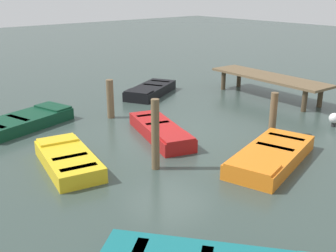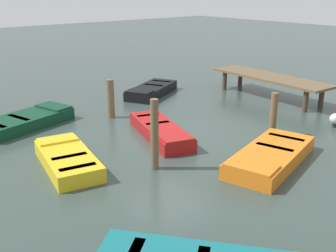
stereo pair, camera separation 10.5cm
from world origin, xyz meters
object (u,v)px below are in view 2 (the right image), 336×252
at_px(dock_segment, 270,79).
at_px(rowboat_red, 161,131).
at_px(rowboat_orange, 270,156).
at_px(mooring_piling_near_left, 273,114).
at_px(rowboat_black, 151,90).
at_px(rowboat_dark_green, 26,120).
at_px(rowboat_yellow, 68,159).
at_px(mooring_piling_far_right, 111,99).
at_px(marker_buoy, 335,119).
at_px(mooring_piling_mid_right, 155,135).

bearing_deg(dock_segment, rowboat_red, -79.96).
bearing_deg(rowboat_orange, mooring_piling_near_left, -160.17).
height_order(dock_segment, rowboat_black, dock_segment).
xyz_separation_m(rowboat_dark_green, rowboat_yellow, (3.95, -0.42, 0.00)).
distance_m(rowboat_red, rowboat_yellow, 3.32).
height_order(dock_segment, mooring_piling_near_left, mooring_piling_near_left).
xyz_separation_m(rowboat_black, mooring_piling_far_right, (1.65, -3.12, 0.49)).
distance_m(rowboat_dark_green, mooring_piling_near_left, 8.30).
height_order(mooring_piling_near_left, mooring_piling_far_right, mooring_piling_far_right).
distance_m(rowboat_red, marker_buoy, 6.02).
xyz_separation_m(rowboat_yellow, marker_buoy, (2.85, 8.52, 0.07)).
xyz_separation_m(rowboat_orange, mooring_piling_mid_right, (-1.76, -2.60, 0.74)).
relative_size(dock_segment, mooring_piling_near_left, 3.94).
height_order(rowboat_black, mooring_piling_far_right, mooring_piling_far_right).
bearing_deg(mooring_piling_mid_right, rowboat_yellow, -132.36).
relative_size(rowboat_red, mooring_piling_far_right, 2.44).
bearing_deg(rowboat_yellow, marker_buoy, -96.98).
bearing_deg(mooring_piling_mid_right, mooring_piling_far_right, 161.59).
bearing_deg(mooring_piling_mid_right, mooring_piling_near_left, 84.74).
distance_m(rowboat_yellow, mooring_piling_far_right, 4.39).
distance_m(dock_segment, rowboat_black, 5.14).
height_order(rowboat_dark_green, marker_buoy, marker_buoy).
bearing_deg(rowboat_red, mooring_piling_far_right, -160.35).
distance_m(rowboat_orange, mooring_piling_far_right, 6.38).
xyz_separation_m(rowboat_yellow, mooring_piling_far_right, (-2.94, 3.22, 0.49)).
bearing_deg(rowboat_orange, rowboat_yellow, -53.26).
relative_size(rowboat_yellow, mooring_piling_far_right, 2.06).
distance_m(rowboat_red, mooring_piling_far_right, 2.81).
bearing_deg(rowboat_yellow, mooring_piling_far_right, -36.07).
distance_m(rowboat_dark_green, marker_buoy, 10.58).
height_order(dock_segment, rowboat_orange, dock_segment).
distance_m(rowboat_black, mooring_piling_near_left, 6.59).
relative_size(rowboat_yellow, mooring_piling_mid_right, 1.53).
distance_m(rowboat_orange, rowboat_black, 8.17).
relative_size(rowboat_dark_green, rowboat_yellow, 1.18).
distance_m(rowboat_black, mooring_piling_mid_right, 7.74).
distance_m(rowboat_orange, mooring_piling_mid_right, 3.22).
bearing_deg(dock_segment, mooring_piling_mid_right, -69.64).
relative_size(mooring_piling_far_right, marker_buoy, 2.95).
relative_size(rowboat_red, rowboat_black, 1.06).
xyz_separation_m(rowboat_dark_green, marker_buoy, (6.80, 8.10, 0.07)).
relative_size(rowboat_dark_green, marker_buoy, 7.19).
height_order(dock_segment, rowboat_yellow, dock_segment).
height_order(rowboat_black, mooring_piling_mid_right, mooring_piling_mid_right).
height_order(dock_segment, mooring_piling_far_right, mooring_piling_far_right).
bearing_deg(rowboat_black, dock_segment, 107.64).
bearing_deg(mooring_piling_mid_right, dock_segment, 107.18).
relative_size(rowboat_dark_green, mooring_piling_mid_right, 1.81).
distance_m(rowboat_yellow, mooring_piling_near_left, 6.53).
xyz_separation_m(rowboat_orange, mooring_piling_far_right, (-6.27, -1.09, 0.49)).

